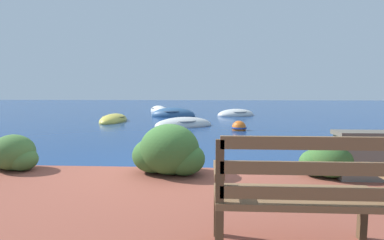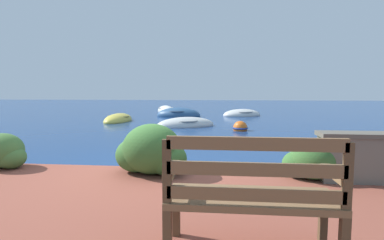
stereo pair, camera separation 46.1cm
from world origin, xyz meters
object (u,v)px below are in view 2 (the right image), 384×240
Objects in this scene: park_bench at (252,193)px; rowboat_nearest at (186,125)px; rowboat_mid at (118,120)px; mooring_buoy at (240,128)px; rowboat_distant at (166,111)px; rowboat_far at (179,115)px; rowboat_outer at (242,115)px.

rowboat_nearest is at bearing 106.63° from park_bench.
rowboat_mid is 6.17m from mooring_buoy.
rowboat_nearest is 8.45m from rowboat_distant.
rowboat_outer is (3.53, 0.75, -0.01)m from rowboat_far.
rowboat_outer is 6.30m from mooring_buoy.
rowboat_far is 3.61m from rowboat_outer.
mooring_buoy is (0.45, 8.75, -0.61)m from park_bench.
rowboat_nearest is 1.02× the size of rowboat_outer.
rowboat_nearest is 5.86m from rowboat_outer.
rowboat_nearest is at bearing 37.70° from rowboat_outer.
park_bench is 12.57m from rowboat_mid.
park_bench is 0.49× the size of rowboat_outer.
rowboat_distant is (1.08, 6.43, 0.01)m from rowboat_mid.
rowboat_distant is (-4.01, 17.90, -0.64)m from park_bench.
park_bench reaches higher than rowboat_distant.
rowboat_mid is 1.04× the size of rowboat_far.
park_bench is 2.22× the size of mooring_buoy.
rowboat_far is at bearing 178.67° from rowboat_distant.
rowboat_far is at bearing 139.81° from rowboat_mid.
park_bench reaches higher than rowboat_mid.
rowboat_far is at bearing -103.78° from rowboat_nearest.
rowboat_far reaches higher than rowboat_outer.
rowboat_distant reaches higher than rowboat_nearest.
park_bench is 15.08m from rowboat_outer.
rowboat_far is at bearing -14.16° from rowboat_outer.
rowboat_mid is at bearing 120.86° from park_bench.
rowboat_distant is (-4.92, 2.87, 0.00)m from rowboat_outer.
park_bench is at bearing 60.38° from rowboat_outer.
park_bench is 0.45× the size of rowboat_distant.
mooring_buoy is (2.12, -1.03, 0.03)m from rowboat_nearest.
park_bench is 18.36m from rowboat_distant.
rowboat_outer reaches higher than rowboat_mid.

